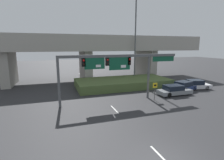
{
  "coord_description": "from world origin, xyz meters",
  "views": [
    {
      "loc": [
        -5.87,
        -7.72,
        6.61
      ],
      "look_at": [
        0.0,
        9.76,
        3.02
      ],
      "focal_mm": 28.0,
      "sensor_mm": 36.0,
      "label": 1
    }
  ],
  "objects_px": {
    "speed_limit_sign": "(155,89)",
    "parked_sedan_mid_right": "(184,86)",
    "parked_sedan_near_right": "(174,90)",
    "parked_sedan_far_right": "(195,85)",
    "highway_light_pole_near": "(135,36)",
    "signal_gantry": "(117,64)"
  },
  "relations": [
    {
      "from": "speed_limit_sign",
      "to": "parked_sedan_far_right",
      "type": "bearing_deg",
      "value": 18.26
    },
    {
      "from": "parked_sedan_near_right",
      "to": "parked_sedan_mid_right",
      "type": "bearing_deg",
      "value": 26.33
    },
    {
      "from": "speed_limit_sign",
      "to": "parked_sedan_mid_right",
      "type": "distance_m",
      "value": 7.33
    },
    {
      "from": "parked_sedan_mid_right",
      "to": "highway_light_pole_near",
      "type": "bearing_deg",
      "value": 106.15
    },
    {
      "from": "signal_gantry",
      "to": "parked_sedan_far_right",
      "type": "height_order",
      "value": "signal_gantry"
    },
    {
      "from": "signal_gantry",
      "to": "highway_light_pole_near",
      "type": "relative_size",
      "value": 0.94
    },
    {
      "from": "highway_light_pole_near",
      "to": "parked_sedan_far_right",
      "type": "height_order",
      "value": "highway_light_pole_near"
    },
    {
      "from": "parked_sedan_mid_right",
      "to": "parked_sedan_near_right",
      "type": "bearing_deg",
      "value": -166.31
    },
    {
      "from": "signal_gantry",
      "to": "speed_limit_sign",
      "type": "height_order",
      "value": "signal_gantry"
    },
    {
      "from": "highway_light_pole_near",
      "to": "parked_sedan_far_right",
      "type": "distance_m",
      "value": 12.76
    },
    {
      "from": "parked_sedan_near_right",
      "to": "parked_sedan_mid_right",
      "type": "height_order",
      "value": "parked_sedan_mid_right"
    },
    {
      "from": "parked_sedan_near_right",
      "to": "speed_limit_sign",
      "type": "bearing_deg",
      "value": -162.03
    },
    {
      "from": "signal_gantry",
      "to": "parked_sedan_far_right",
      "type": "xyz_separation_m",
      "value": [
        13.87,
        1.95,
        -3.92
      ]
    },
    {
      "from": "speed_limit_sign",
      "to": "highway_light_pole_near",
      "type": "distance_m",
      "value": 12.84
    },
    {
      "from": "speed_limit_sign",
      "to": "parked_sedan_near_right",
      "type": "xyz_separation_m",
      "value": [
        3.87,
        1.28,
        -0.83
      ]
    },
    {
      "from": "parked_sedan_mid_right",
      "to": "parked_sedan_far_right",
      "type": "relative_size",
      "value": 0.97
    },
    {
      "from": "highway_light_pole_near",
      "to": "parked_sedan_far_right",
      "type": "xyz_separation_m",
      "value": [
        6.88,
        -7.58,
        -7.61
      ]
    },
    {
      "from": "speed_limit_sign",
      "to": "parked_sedan_near_right",
      "type": "height_order",
      "value": "speed_limit_sign"
    },
    {
      "from": "parked_sedan_near_right",
      "to": "parked_sedan_far_right",
      "type": "relative_size",
      "value": 1.01
    },
    {
      "from": "parked_sedan_near_right",
      "to": "parked_sedan_far_right",
      "type": "xyz_separation_m",
      "value": [
        5.37,
        1.77,
        0.03
      ]
    },
    {
      "from": "parked_sedan_far_right",
      "to": "highway_light_pole_near",
      "type": "bearing_deg",
      "value": 144.76
    },
    {
      "from": "highway_light_pole_near",
      "to": "parked_sedan_mid_right",
      "type": "distance_m",
      "value": 11.83
    }
  ]
}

